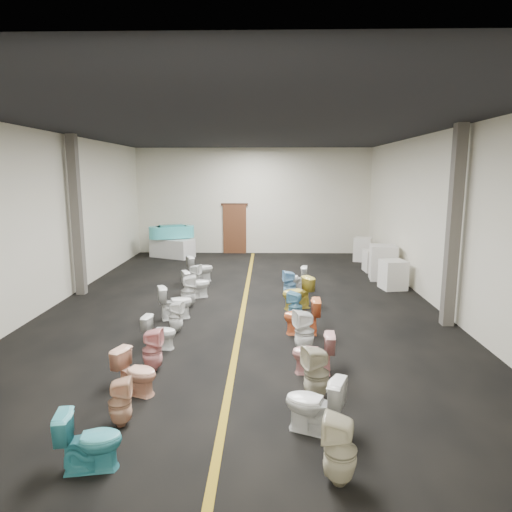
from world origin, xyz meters
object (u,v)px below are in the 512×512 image
at_px(appliance_crate_c, 374,261).
at_px(toilet_right_9, 294,279).
at_px(appliance_crate_a, 393,275).
at_px(toilet_left_0, 90,440).
at_px(toilet_left_10, 200,269).
at_px(toilet_right_4, 304,331).
at_px(display_table, 172,248).
at_px(toilet_left_2, 136,372).
at_px(toilet_right_3, 313,353).
at_px(toilet_left_6, 175,302).
at_px(toilet_right_7, 297,293).
at_px(toilet_left_8, 196,284).
at_px(toilet_right_2, 316,374).
at_px(toilet_left_1, 120,402).
at_px(appliance_crate_b, 383,262).
at_px(toilet_right_1, 314,404).
at_px(bathtub, 172,232).
at_px(toilet_right_6, 295,307).
at_px(toilet_left_5, 176,317).
at_px(toilet_right_5, 302,316).
at_px(toilet_right_8, 290,285).
at_px(toilet_left_9, 195,277).
at_px(toilet_left_7, 188,291).
at_px(toilet_left_4, 160,332).
at_px(appliance_crate_d, 363,249).
at_px(toilet_left_3, 152,350).
at_px(toilet_right_0, 340,450).

bearing_deg(appliance_crate_c, toilet_right_9, -136.52).
xyz_separation_m(appliance_crate_a, toilet_left_0, (-5.85, -8.66, -0.07)).
height_order(toilet_left_10, toilet_right_4, toilet_right_4).
bearing_deg(display_table, toilet_left_2, -81.03).
bearing_deg(toilet_right_3, display_table, -153.31).
relative_size(toilet_left_6, toilet_right_7, 0.99).
relative_size(toilet_left_8, toilet_right_2, 0.90).
distance_m(appliance_crate_a, toilet_right_4, 5.89).
bearing_deg(toilet_right_9, toilet_right_3, 7.29).
bearing_deg(toilet_left_1, toilet_right_3, -67.66).
bearing_deg(appliance_crate_b, toilet_right_4, -115.99).
distance_m(toilet_right_1, toilet_right_9, 7.47).
bearing_deg(bathtub, toilet_left_10, -90.79).
bearing_deg(toilet_right_2, toilet_right_6, 162.88).
distance_m(toilet_left_5, toilet_right_5, 2.76).
distance_m(appliance_crate_b, toilet_left_6, 7.34).
relative_size(toilet_right_2, toilet_right_4, 1.01).
xyz_separation_m(toilet_right_4, toilet_right_5, (0.03, 1.02, -0.03)).
relative_size(toilet_right_4, toilet_right_5, 1.07).
distance_m(bathtub, toilet_left_8, 6.53).
xyz_separation_m(toilet_left_10, toilet_right_8, (2.78, -1.96, -0.03)).
bearing_deg(toilet_right_5, toilet_left_9, -139.93).
bearing_deg(appliance_crate_c, toilet_left_7, -142.37).
bearing_deg(toilet_right_6, toilet_left_1, -7.76).
relative_size(appliance_crate_a, toilet_left_10, 1.04).
bearing_deg(toilet_left_9, toilet_left_4, -162.50).
height_order(appliance_crate_d, toilet_left_7, appliance_crate_d).
distance_m(toilet_left_4, toilet_right_4, 2.86).
relative_size(toilet_left_1, toilet_left_6, 0.86).
bearing_deg(toilet_left_2, toilet_left_3, 17.25).
relative_size(toilet_left_2, toilet_right_5, 0.90).
bearing_deg(toilet_right_3, toilet_right_0, 3.76).
xyz_separation_m(appliance_crate_d, toilet_left_8, (-5.77, -5.54, -0.08)).
relative_size(display_table, toilet_left_5, 2.52).
bearing_deg(display_table, toilet_right_7, -56.81).
xyz_separation_m(toilet_left_5, toilet_left_8, (0.02, 2.82, 0.05)).
xyz_separation_m(appliance_crate_d, toilet_right_3, (-2.99, -10.43, -0.10)).
xyz_separation_m(toilet_left_3, toilet_right_6, (2.67, 2.76, -0.02)).
height_order(toilet_right_4, toilet_right_8, toilet_right_4).
height_order(appliance_crate_b, toilet_right_0, appliance_crate_b).
height_order(toilet_left_4, toilet_right_9, toilet_right_9).
relative_size(toilet_left_6, toilet_right_9, 1.07).
relative_size(toilet_left_3, toilet_right_7, 0.95).
xyz_separation_m(appliance_crate_c, toilet_left_0, (-5.85, -11.15, -0.01)).
bearing_deg(appliance_crate_c, toilet_right_8, -131.07).
bearing_deg(toilet_right_7, toilet_right_2, -24.44).
distance_m(appliance_crate_c, toilet_right_5, 7.17).
bearing_deg(toilet_right_2, toilet_left_10, -178.01).
xyz_separation_m(toilet_left_3, toilet_left_5, (0.01, 2.03, -0.04)).
bearing_deg(display_table, toilet_right_3, -66.84).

